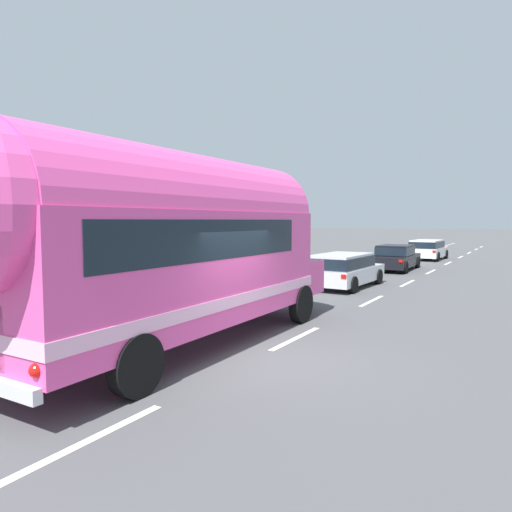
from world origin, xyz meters
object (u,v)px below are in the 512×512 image
car_second (395,256)px  car_third (428,248)px  painted_bus (167,241)px  car_lead (343,268)px

car_second → car_third: size_ratio=1.11×
car_third → car_second: bearing=-91.5°
painted_bus → car_second: bearing=90.4°
car_second → car_third: 7.84m
painted_bus → car_lead: 10.83m
car_lead → car_second: bearing=89.3°
car_lead → car_third: 15.65m
car_second → painted_bus: bearing=-89.6°
painted_bus → car_second: (-0.13, 18.54, -1.56)m
painted_bus → car_third: 26.42m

